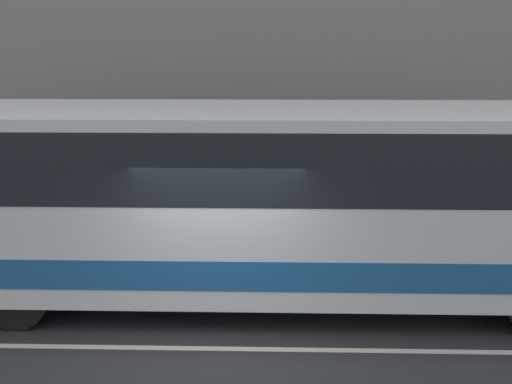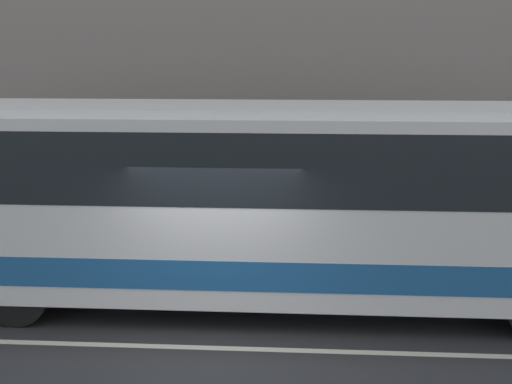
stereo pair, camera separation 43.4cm
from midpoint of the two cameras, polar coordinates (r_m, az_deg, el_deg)
ground_plane at (r=10.30m, az=-4.46°, el=-12.40°), size 60.00×60.00×0.00m
sidewalk at (r=15.40m, az=-2.27°, el=-3.86°), size 60.00×2.90×0.17m
building_facade at (r=16.44m, az=-2.00°, el=13.26°), size 60.00×0.35×9.68m
lane_stripe at (r=10.30m, az=-4.46°, el=-12.38°), size 54.00×0.14×0.01m
transit_bus at (r=11.37m, az=-1.48°, el=-0.24°), size 11.80×2.51×3.29m
pedestrian_waiting at (r=14.40m, az=3.42°, el=-1.54°), size 0.36×0.36×1.61m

